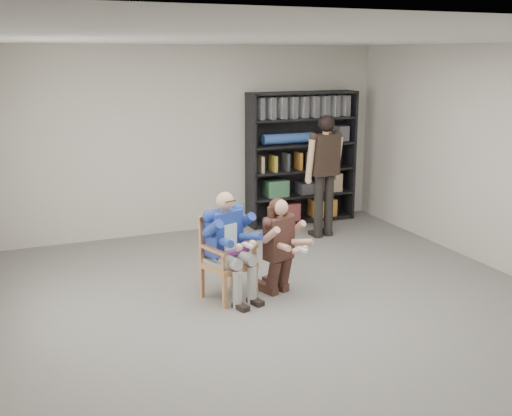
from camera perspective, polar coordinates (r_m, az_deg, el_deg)
name	(u,v)px	position (r m, az deg, el deg)	size (l,w,h in m)	color
room_shell	(298,186)	(5.94, 4.00, 2.12)	(6.00, 7.00, 2.80)	beige
floor	(295,316)	(6.38, 3.78, -10.25)	(6.00, 7.00, 0.01)	slate
armchair	(228,258)	(6.67, -2.65, -4.76)	(0.55, 0.53, 0.94)	brown
seated_man	(228,246)	(6.62, -2.66, -3.61)	(0.53, 0.74, 1.23)	navy
kneeling_woman	(280,247)	(6.74, 2.34, -3.74)	(0.47, 0.76, 1.12)	#3D211D
bookshelf	(302,158)	(9.63, 4.38, 4.75)	(1.80, 0.38, 2.10)	black
standing_man	(324,177)	(8.87, 6.54, 2.91)	(0.56, 0.31, 1.81)	black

